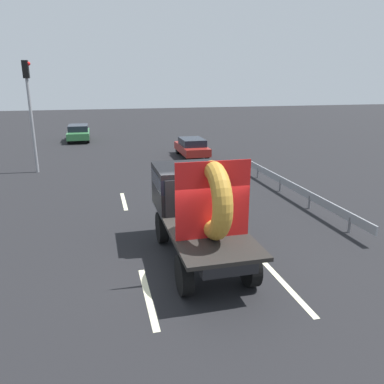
{
  "coord_description": "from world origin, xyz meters",
  "views": [
    {
      "loc": [
        -2.35,
        -9.26,
        5.02
      ],
      "look_at": [
        0.3,
        1.29,
        1.77
      ],
      "focal_mm": 35.38,
      "sensor_mm": 36.0,
      "label": 1
    }
  ],
  "objects_px": {
    "flatbed_truck": "(195,200)",
    "traffic_light": "(30,102)",
    "oncoming_car": "(79,132)",
    "distant_sedan": "(192,147)"
  },
  "relations": [
    {
      "from": "flatbed_truck",
      "to": "traffic_light",
      "type": "relative_size",
      "value": 0.85
    },
    {
      "from": "traffic_light",
      "to": "flatbed_truck",
      "type": "bearing_deg",
      "value": -63.37
    },
    {
      "from": "flatbed_truck",
      "to": "distant_sedan",
      "type": "distance_m",
      "value": 14.62
    },
    {
      "from": "oncoming_car",
      "to": "traffic_light",
      "type": "bearing_deg",
      "value": -99.52
    },
    {
      "from": "flatbed_truck",
      "to": "distant_sedan",
      "type": "relative_size",
      "value": 1.33
    },
    {
      "from": "distant_sedan",
      "to": "flatbed_truck",
      "type": "bearing_deg",
      "value": -103.73
    },
    {
      "from": "distant_sedan",
      "to": "traffic_light",
      "type": "xyz_separation_m",
      "value": [
        -9.49,
        -2.16,
        3.21
      ]
    },
    {
      "from": "flatbed_truck",
      "to": "traffic_light",
      "type": "height_order",
      "value": "traffic_light"
    },
    {
      "from": "traffic_light",
      "to": "oncoming_car",
      "type": "height_order",
      "value": "traffic_light"
    },
    {
      "from": "flatbed_truck",
      "to": "distant_sedan",
      "type": "xyz_separation_m",
      "value": [
        3.46,
        14.18,
        -0.95
      ]
    }
  ]
}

